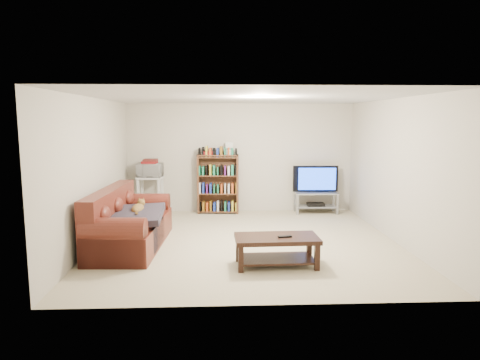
{
  "coord_description": "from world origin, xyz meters",
  "views": [
    {
      "loc": [
        -0.43,
        -6.99,
        2.04
      ],
      "look_at": [
        -0.1,
        0.4,
        1.0
      ],
      "focal_mm": 32.0,
      "sensor_mm": 36.0,
      "label": 1
    }
  ],
  "objects": [
    {
      "name": "cat",
      "position": [
        -1.79,
        -0.12,
        0.61
      ],
      "size": [
        0.27,
        0.61,
        0.18
      ],
      "primitive_type": null,
      "rotation": [
        0.0,
        0.0,
        -0.05
      ],
      "color": "brown",
      "rests_on": "sofa"
    },
    {
      "name": "ceiling",
      "position": [
        0.0,
        0.0,
        2.4
      ],
      "size": [
        5.0,
        5.0,
        0.0
      ],
      "primitive_type": "plane",
      "rotation": [
        3.14,
        0.0,
        0.0
      ],
      "color": "white",
      "rests_on": "ground"
    },
    {
      "name": "remote",
      "position": [
        0.45,
        -1.25,
        0.43
      ],
      "size": [
        0.2,
        0.09,
        0.02
      ],
      "primitive_type": "cube",
      "rotation": [
        0.0,
        0.0,
        0.18
      ],
      "color": "black",
      "rests_on": "coffee_table"
    },
    {
      "name": "blanket",
      "position": [
        -1.79,
        -0.32,
        0.55
      ],
      "size": [
        0.9,
        1.14,
        0.19
      ],
      "primitive_type": "cube",
      "rotation": [
        0.05,
        -0.04,
        0.03
      ],
      "color": "#2E2833",
      "rests_on": "sofa"
    },
    {
      "name": "wall_back",
      "position": [
        0.0,
        2.5,
        1.2
      ],
      "size": [
        5.0,
        0.0,
        5.0
      ],
      "primitive_type": "plane",
      "rotation": [
        1.57,
        0.0,
        0.0
      ],
      "color": "beige",
      "rests_on": "ground"
    },
    {
      "name": "wall_right",
      "position": [
        2.5,
        0.0,
        1.2
      ],
      "size": [
        0.0,
        5.0,
        5.0
      ],
      "primitive_type": "plane",
      "rotation": [
        1.57,
        0.0,
        -1.57
      ],
      "color": "beige",
      "rests_on": "ground"
    },
    {
      "name": "game_boxes",
      "position": [
        -1.95,
        2.14,
        1.15
      ],
      "size": [
        0.33,
        0.29,
        0.05
      ],
      "primitive_type": "cube",
      "rotation": [
        0.0,
        0.0,
        -0.09
      ],
      "color": "maroon",
      "rests_on": "microwave"
    },
    {
      "name": "tv_stand",
      "position": [
        1.66,
        2.21,
        0.32
      ],
      "size": [
        0.94,
        0.44,
        0.46
      ],
      "rotation": [
        0.0,
        0.0,
        -0.03
      ],
      "color": "#999EA3",
      "rests_on": "floor"
    },
    {
      "name": "microwave_stand",
      "position": [
        -1.95,
        2.14,
        0.54
      ],
      "size": [
        0.56,
        0.43,
        0.84
      ],
      "rotation": [
        0.0,
        0.0,
        -0.09
      ],
      "color": "silver",
      "rests_on": "floor"
    },
    {
      "name": "bookshelf",
      "position": [
        -0.5,
        2.3,
        0.67
      ],
      "size": [
        0.91,
        0.33,
        1.3
      ],
      "rotation": [
        0.0,
        0.0,
        -0.06
      ],
      "color": "#53311C",
      "rests_on": "floor"
    },
    {
      "name": "floor",
      "position": [
        0.0,
        0.0,
        0.0
      ],
      "size": [
        5.0,
        5.0,
        0.0
      ],
      "primitive_type": "plane",
      "color": "beige",
      "rests_on": "ground"
    },
    {
      "name": "coffee_table",
      "position": [
        0.34,
        -1.2,
        0.29
      ],
      "size": [
        1.18,
        0.62,
        0.42
      ],
      "rotation": [
        0.0,
        0.0,
        0.03
      ],
      "color": "black",
      "rests_on": "floor"
    },
    {
      "name": "wall_left",
      "position": [
        -2.5,
        0.0,
        1.2
      ],
      "size": [
        0.0,
        5.0,
        5.0
      ],
      "primitive_type": "plane",
      "rotation": [
        1.57,
        0.0,
        1.57
      ],
      "color": "beige",
      "rests_on": "ground"
    },
    {
      "name": "dvd_player",
      "position": [
        1.66,
        2.21,
        0.19
      ],
      "size": [
        0.38,
        0.27,
        0.06
      ],
      "primitive_type": "cube",
      "rotation": [
        0.0,
        0.0,
        -0.03
      ],
      "color": "black",
      "rests_on": "tv_stand"
    },
    {
      "name": "wall_front",
      "position": [
        0.0,
        -2.5,
        1.2
      ],
      "size": [
        5.0,
        0.0,
        5.0
      ],
      "primitive_type": "plane",
      "rotation": [
        -1.57,
        0.0,
        0.0
      ],
      "color": "beige",
      "rests_on": "ground"
    },
    {
      "name": "television",
      "position": [
        1.66,
        2.21,
        0.75
      ],
      "size": [
        1.0,
        0.16,
        0.58
      ],
      "primitive_type": "imported",
      "rotation": [
        0.0,
        0.0,
        3.12
      ],
      "color": "black",
      "rests_on": "tv_stand"
    },
    {
      "name": "sofa",
      "position": [
        -1.97,
        -0.16,
        0.33
      ],
      "size": [
        1.05,
        2.25,
        0.94
      ],
      "rotation": [
        0.0,
        0.0,
        -0.05
      ],
      "color": "#5B2117",
      "rests_on": "floor"
    },
    {
      "name": "shelf_clutter",
      "position": [
        -0.4,
        2.31,
        1.4
      ],
      "size": [
        0.66,
        0.21,
        0.28
      ],
      "rotation": [
        0.0,
        0.0,
        -0.06
      ],
      "color": "silver",
      "rests_on": "bookshelf"
    },
    {
      "name": "microwave",
      "position": [
        -1.95,
        2.14,
        0.98
      ],
      "size": [
        0.55,
        0.4,
        0.29
      ],
      "primitive_type": "imported",
      "rotation": [
        0.0,
        0.0,
        -0.09
      ],
      "color": "silver",
      "rests_on": "microwave_stand"
    }
  ]
}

